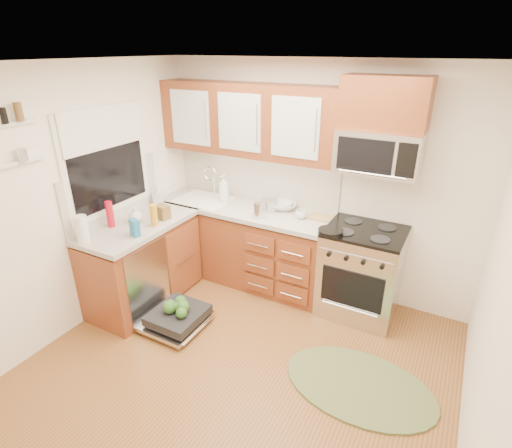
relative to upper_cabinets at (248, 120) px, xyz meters
The scene contains 37 objects.
floor 2.55m from the upper_cabinets, 65.28° to the right, with size 3.50×3.50×0.00m, color brown.
ceiling 1.84m from the upper_cabinets, 65.28° to the right, with size 3.50×3.50×0.00m, color white.
wall_back 0.97m from the upper_cabinets, 13.57° to the left, with size 3.50×0.04×2.50m, color white.
wall_left 1.98m from the upper_cabinets, 123.06° to the right, with size 0.04×3.50×2.50m, color white.
wall_right 3.00m from the upper_cabinets, 32.47° to the right, with size 0.04×3.50×2.50m, color white.
base_cabinet_back 1.46m from the upper_cabinets, 90.00° to the right, with size 2.05×0.60×0.85m, color maroon.
base_cabinet_left 1.93m from the upper_cabinets, 124.62° to the right, with size 0.60×1.25×0.85m, color maroon.
countertop_back 0.98m from the upper_cabinets, 90.00° to the right, with size 2.07×0.64×0.05m, color #AFAAA0.
countertop_left 1.60m from the upper_cabinets, 124.25° to the right, with size 0.64×1.27×0.05m, color #AFAAA0.
backsplash_back 0.68m from the upper_cabinets, 90.00° to the left, with size 2.05×0.02×0.57m, color #B8B2A5.
backsplash_left 1.60m from the upper_cabinets, 133.89° to the right, with size 0.02×1.25×0.57m, color #B8B2A5.
upper_cabinets is the anchor object (origin of this frame).
cabinet_over_mw 1.43m from the upper_cabinets, ahead, with size 0.76×0.35×0.47m, color maroon.
range 1.99m from the upper_cabinets, ahead, with size 0.76×0.64×0.95m, color silver, non-canonical shape.
microwave 1.42m from the upper_cabinets, ahead, with size 0.76×0.38×0.40m, color silver, non-canonical shape.
sink 1.21m from the upper_cabinets, 163.55° to the right, with size 0.62×0.50×0.26m, color white, non-canonical shape.
dishwasher 2.19m from the upper_cabinets, 96.04° to the right, with size 0.70×0.60×0.20m, color silver, non-canonical shape.
window 1.51m from the upper_cabinets, 133.21° to the right, with size 0.03×1.05×1.05m, color white, non-canonical shape.
window_blind 1.46m from the upper_cabinets, 132.50° to the right, with size 0.02×0.96×0.40m, color white.
shelf_upper 2.17m from the upper_cabinets, 117.33° to the right, with size 0.04×0.40×0.03m, color white.
shelf_lower 2.17m from the upper_cabinets, 117.33° to the right, with size 0.04×0.40×0.03m, color white.
rug 2.79m from the upper_cabinets, 34.39° to the right, with size 1.25×0.81×0.02m, color olive, non-canonical shape.
skillet 1.50m from the upper_cabinets, 19.35° to the right, with size 0.24×0.24×0.05m, color black.
stock_pot 0.95m from the upper_cabinets, 14.00° to the right, with size 0.20×0.20×0.12m, color silver.
cutting_board 1.31m from the upper_cabinets, ahead, with size 0.28×0.18×0.02m, color tan.
canister 0.97m from the upper_cabinets, 47.01° to the right, with size 0.11×0.11×0.17m, color silver.
paper_towel_roll 1.99m from the upper_cabinets, 118.57° to the right, with size 0.12×0.12×0.25m, color white.
mustard_bottle 1.41m from the upper_cabinets, 117.52° to the right, with size 0.07×0.07×0.23m, color orange.
red_bottle 1.73m from the upper_cabinets, 125.99° to the right, with size 0.07×0.07×0.27m, color #B70F20.
wooden_box 1.33m from the upper_cabinets, 124.79° to the right, with size 0.15×0.11×0.15m, color brown.
blue_carton 1.63m from the upper_cabinets, 112.32° to the right, with size 0.11×0.06×0.17m, color #21689D.
bowl_a 1.01m from the upper_cabinets, ahead, with size 0.29×0.29×0.07m, color #999999.
bowl_b 1.00m from the upper_cabinets, ahead, with size 0.26×0.26×0.08m, color #999999.
cup 1.16m from the upper_cabinets, 10.19° to the right, with size 0.12×0.12×0.09m, color #999999.
soap_bottle_a 0.84m from the upper_cabinets, 161.39° to the right, with size 0.12×0.12×0.32m, color #999999.
soap_bottle_b 1.34m from the upper_cabinets, 149.60° to the right, with size 0.10×0.10×0.21m, color #999999.
soap_bottle_c 1.54m from the upper_cabinets, 125.60° to the right, with size 0.14×0.14×0.18m, color #999999.
Camera 1 is at (1.42, -2.19, 2.60)m, focal length 28.00 mm.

